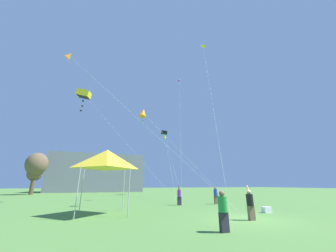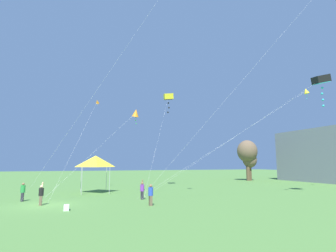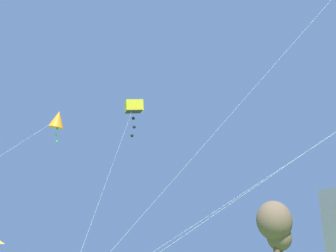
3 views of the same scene
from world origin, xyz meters
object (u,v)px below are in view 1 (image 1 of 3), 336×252
object	(u,v)px
kite_orange_diamond_0	(143,113)
kite_purple_diamond_5	(179,80)
kite_orange_diamond_1	(70,56)
festival_tent	(107,159)
person_blue_shirt	(216,195)
person_green_shirt	(223,209)
person_black_shirt	(250,203)
kite_yellow_delta_2	(204,48)
kite_black_box_4	(164,133)
cooler_box	(267,210)
kite_yellow_box_3	(84,94)
person_purple_shirt	(179,195)
kite_yellow_diamond_6	(165,137)

from	to	relation	value
kite_orange_diamond_0	kite_purple_diamond_5	size ratio (longest dim) A/B	0.33
kite_orange_diamond_1	festival_tent	bearing A→B (deg)	-2.67
festival_tent	person_blue_shirt	size ratio (longest dim) A/B	2.55
person_blue_shirt	person_green_shirt	size ratio (longest dim) A/B	1.03
person_black_shirt	kite_purple_diamond_5	distance (m)	43.82
festival_tent	person_green_shirt	world-z (taller)	festival_tent
person_black_shirt	person_green_shirt	size ratio (longest dim) A/B	1.13
kite_yellow_delta_2	kite_black_box_4	size ratio (longest dim) A/B	1.12
kite_yellow_delta_2	kite_purple_diamond_5	xyz separation A→B (m)	(4.70, 20.76, 7.17)
cooler_box	kite_purple_diamond_5	size ratio (longest dim) A/B	0.02
kite_yellow_delta_2	kite_yellow_box_3	bearing A→B (deg)	165.78
kite_orange_diamond_0	person_blue_shirt	bearing A→B (deg)	-2.80
kite_orange_diamond_1	kite_yellow_box_3	world-z (taller)	kite_yellow_box_3
kite_yellow_delta_2	person_black_shirt	bearing A→B (deg)	-112.60
person_purple_shirt	person_green_shirt	xyz separation A→B (m)	(-2.37, -10.69, -0.01)
kite_orange_diamond_1	kite_yellow_box_3	xyz separation A→B (m)	(0.10, 10.36, 1.59)
person_blue_shirt	kite_yellow_box_3	bearing A→B (deg)	-79.52
kite_yellow_box_3	person_purple_shirt	bearing A→B (deg)	-31.50
person_black_shirt	person_green_shirt	world-z (taller)	person_black_shirt
person_purple_shirt	kite_yellow_diamond_6	world-z (taller)	kite_yellow_diamond_6
kite_orange_diamond_0	kite_yellow_diamond_6	world-z (taller)	kite_yellow_diamond_6
kite_yellow_delta_2	kite_yellow_box_3	xyz separation A→B (m)	(-16.25, 4.12, -8.72)
person_green_shirt	kite_black_box_4	bearing A→B (deg)	139.86
person_black_shirt	festival_tent	bearing A→B (deg)	78.37
person_purple_shirt	kite_orange_diamond_0	bearing A→B (deg)	-20.42
festival_tent	person_purple_shirt	size ratio (longest dim) A/B	2.33
kite_yellow_delta_2	kite_purple_diamond_5	size ratio (longest dim) A/B	0.77
kite_purple_diamond_5	cooler_box	bearing A→B (deg)	-101.62
kite_yellow_delta_2	kite_yellow_diamond_6	distance (m)	18.37
person_green_shirt	kite_black_box_4	distance (m)	32.83
person_purple_shirt	kite_purple_diamond_5	world-z (taller)	kite_purple_diamond_5
person_black_shirt	kite_black_box_4	bearing A→B (deg)	11.90
person_purple_shirt	kite_purple_diamond_5	distance (m)	38.04
person_blue_shirt	person_green_shirt	world-z (taller)	person_blue_shirt
person_black_shirt	kite_yellow_diamond_6	bearing A→B (deg)	12.33
person_black_shirt	kite_purple_diamond_5	xyz separation A→B (m)	(9.41, 32.06, 28.34)
kite_yellow_diamond_6	festival_tent	bearing A→B (deg)	-118.30
kite_yellow_box_3	person_blue_shirt	bearing A→B (deg)	-25.00
person_purple_shirt	person_green_shirt	distance (m)	10.95
person_blue_shirt	kite_yellow_delta_2	world-z (taller)	kite_yellow_delta_2
kite_orange_diamond_0	person_black_shirt	bearing A→B (deg)	-61.99
festival_tent	person_blue_shirt	world-z (taller)	festival_tent
kite_yellow_delta_2	kite_black_box_4	distance (m)	19.19
kite_black_box_4	kite_yellow_delta_2	bearing A→B (deg)	-87.01
person_blue_shirt	person_green_shirt	bearing A→B (deg)	3.97
person_blue_shirt	kite_yellow_box_3	xyz separation A→B (m)	(-14.77, 6.89, 12.45)
festival_tent	kite_yellow_diamond_6	bearing A→B (deg)	61.70
kite_orange_diamond_1	kite_black_box_4	size ratio (longest dim) A/B	0.60
kite_black_box_4	kite_yellow_box_3	bearing A→B (deg)	-140.73
kite_yellow_box_3	cooler_box	bearing A→B (deg)	-42.08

